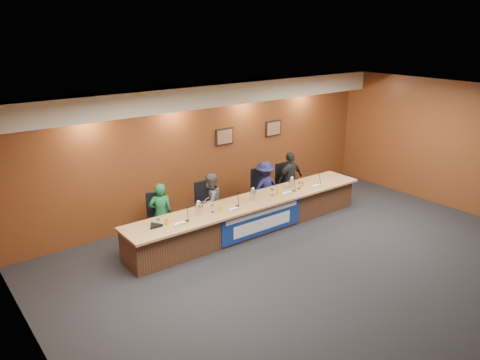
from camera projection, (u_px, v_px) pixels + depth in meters
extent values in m
plane|color=black|center=(329.00, 272.00, 8.92)|extent=(10.00, 10.00, 0.00)
cube|color=silver|center=(340.00, 105.00, 7.90)|extent=(10.00, 8.00, 0.04)
cube|color=#612F16|center=(210.00, 149.00, 11.43)|extent=(10.00, 0.04, 3.20)
cube|color=#612F16|center=(48.00, 282.00, 5.54)|extent=(0.04, 8.00, 3.20)
cube|color=#612F16|center=(475.00, 150.00, 11.28)|extent=(0.04, 8.00, 3.20)
cube|color=beige|center=(215.00, 94.00, 10.81)|extent=(10.00, 0.50, 0.50)
cube|color=#4A2C19|center=(251.00, 216.00, 10.62)|extent=(6.00, 0.80, 0.70)
cube|color=#A37746|center=(252.00, 201.00, 10.46)|extent=(6.10, 0.95, 0.05)
cube|color=navy|center=(263.00, 221.00, 10.30)|extent=(2.20, 0.02, 0.65)
cube|color=silver|center=(263.00, 213.00, 10.22)|extent=(2.00, 0.01, 0.10)
cube|color=silver|center=(263.00, 224.00, 10.31)|extent=(1.60, 0.01, 0.28)
cube|color=black|center=(224.00, 137.00, 11.56)|extent=(0.52, 0.04, 0.42)
cube|color=black|center=(273.00, 128.00, 12.47)|extent=(0.52, 0.04, 0.42)
imported|color=#11542D|center=(161.00, 214.00, 9.88)|extent=(0.58, 0.49, 1.37)
imported|color=#4F4D52|center=(210.00, 202.00, 10.61)|extent=(0.77, 0.68, 1.34)
imported|color=#14143D|center=(265.00, 188.00, 11.54)|extent=(0.87, 0.53, 1.33)
imported|color=black|center=(290.00, 179.00, 12.01)|extent=(0.86, 0.40, 1.43)
cube|color=black|center=(159.00, 221.00, 10.02)|extent=(0.59, 0.59, 0.08)
cube|color=black|center=(208.00, 208.00, 10.74)|extent=(0.51, 0.51, 0.08)
cube|color=black|center=(262.00, 193.00, 11.67)|extent=(0.59, 0.59, 0.08)
cube|color=black|center=(287.00, 187.00, 12.16)|extent=(0.49, 0.49, 0.08)
cube|color=white|center=(181.00, 224.00, 9.13)|extent=(0.24, 0.08, 0.10)
cylinder|color=black|center=(187.00, 221.00, 9.36)|extent=(0.07, 0.07, 0.02)
cylinder|color=#E8A003|center=(167.00, 221.00, 9.16)|extent=(0.06, 0.06, 0.15)
cylinder|color=silver|center=(158.00, 223.00, 9.05)|extent=(0.08, 0.08, 0.18)
cube|color=white|center=(236.00, 209.00, 9.85)|extent=(0.24, 0.08, 0.10)
cylinder|color=black|center=(237.00, 206.00, 10.12)|extent=(0.07, 0.07, 0.02)
cylinder|color=#E8A003|center=(220.00, 207.00, 9.86)|extent=(0.06, 0.06, 0.15)
cylinder|color=silver|center=(212.00, 208.00, 9.77)|extent=(0.08, 0.08, 0.18)
cube|color=white|center=(289.00, 193.00, 10.79)|extent=(0.24, 0.08, 0.10)
cylinder|color=black|center=(293.00, 191.00, 11.02)|extent=(0.07, 0.07, 0.02)
cylinder|color=#E8A003|center=(278.00, 192.00, 10.77)|extent=(0.06, 0.06, 0.15)
cylinder|color=silver|center=(272.00, 192.00, 10.72)|extent=(0.08, 0.08, 0.18)
cube|color=white|center=(319.00, 186.00, 11.27)|extent=(0.24, 0.08, 0.10)
cylinder|color=black|center=(318.00, 184.00, 11.50)|extent=(0.07, 0.07, 0.02)
cylinder|color=#E8A003|center=(303.00, 184.00, 11.31)|extent=(0.06, 0.06, 0.15)
cylinder|color=silver|center=(299.00, 185.00, 11.16)|extent=(0.08, 0.08, 0.18)
cylinder|color=silver|center=(199.00, 209.00, 9.61)|extent=(0.13, 0.13, 0.26)
cylinder|color=silver|center=(253.00, 195.00, 10.42)|extent=(0.11, 0.11, 0.26)
cylinder|color=silver|center=(292.00, 183.00, 11.22)|extent=(0.12, 0.12, 0.22)
cylinder|color=black|center=(155.00, 226.00, 9.09)|extent=(0.32, 0.32, 0.05)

